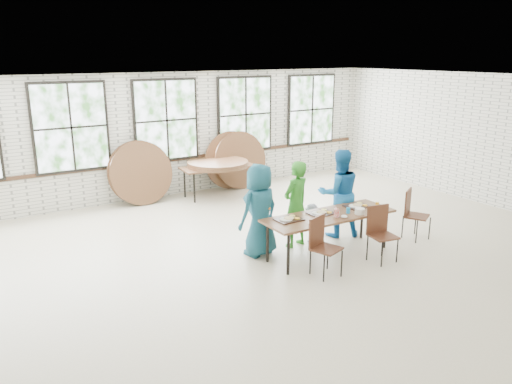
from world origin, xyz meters
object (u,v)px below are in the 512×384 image
at_px(chair_near_left, 321,241).
at_px(chair_near_right, 380,228).
at_px(dining_table, 329,217).
at_px(storage_table, 218,168).

xyz_separation_m(chair_near_left, chair_near_right, (1.22, -0.07, 0.00)).
xyz_separation_m(dining_table, storage_table, (0.16, 4.39, -0.00)).
height_order(chair_near_left, chair_near_right, same).
relative_size(dining_table, chair_near_left, 2.55).
bearing_deg(dining_table, chair_near_right, -44.45).
relative_size(dining_table, chair_near_right, 2.55).
bearing_deg(dining_table, storage_table, 89.48).
bearing_deg(storage_table, chair_near_right, -80.96).
bearing_deg(storage_table, dining_table, -88.07).
distance_m(dining_table, chair_near_right, 0.88).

